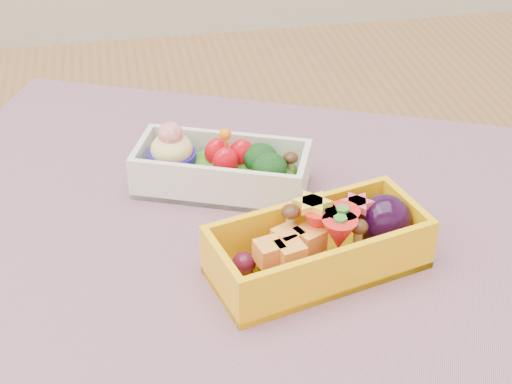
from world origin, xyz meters
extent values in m
cube|color=brown|center=(0.00, 0.00, 0.73)|extent=(1.20, 0.80, 0.04)
cube|color=#92646D|center=(0.03, -0.02, 0.75)|extent=(0.73, 0.65, 0.00)
cube|color=silver|center=(0.02, 0.05, 0.77)|extent=(0.16, 0.11, 0.04)
ellipsoid|color=#569D20|center=(0.02, 0.05, 0.77)|extent=(0.15, 0.10, 0.02)
cylinder|color=#1E1499|center=(-0.03, 0.06, 0.77)|extent=(0.04, 0.04, 0.03)
sphere|color=red|center=(-0.03, 0.06, 0.80)|extent=(0.02, 0.02, 0.02)
ellipsoid|color=red|center=(0.01, 0.05, 0.78)|extent=(0.02, 0.02, 0.03)
ellipsoid|color=red|center=(0.02, 0.04, 0.78)|extent=(0.02, 0.02, 0.03)
ellipsoid|color=red|center=(0.03, 0.05, 0.78)|extent=(0.02, 0.02, 0.03)
sphere|color=orange|center=(0.02, 0.05, 0.81)|extent=(0.01, 0.01, 0.01)
ellipsoid|color=black|center=(0.05, 0.04, 0.78)|extent=(0.03, 0.03, 0.02)
ellipsoid|color=black|center=(0.05, 0.02, 0.78)|extent=(0.03, 0.03, 0.02)
ellipsoid|color=#3F2111|center=(0.07, 0.03, 0.79)|extent=(0.01, 0.01, 0.01)
cube|color=yellow|center=(0.07, -0.08, 0.77)|extent=(0.17, 0.11, 0.04)
ellipsoid|color=#4A0D21|center=(0.04, -0.09, 0.77)|extent=(0.09, 0.06, 0.02)
cube|color=orange|center=(0.05, -0.08, 0.78)|extent=(0.05, 0.04, 0.02)
cone|color=red|center=(0.07, -0.07, 0.79)|extent=(0.03, 0.03, 0.03)
cone|color=red|center=(0.09, -0.07, 0.79)|extent=(0.03, 0.03, 0.03)
cone|color=red|center=(0.08, -0.08, 0.79)|extent=(0.03, 0.03, 0.03)
cylinder|color=yellow|center=(0.07, -0.06, 0.80)|extent=(0.03, 0.03, 0.01)
cylinder|color=#E53F5B|center=(0.10, -0.06, 0.80)|extent=(0.03, 0.03, 0.01)
ellipsoid|color=#3F2111|center=(0.05, -0.06, 0.79)|extent=(0.01, 0.01, 0.01)
ellipsoid|color=#3F2111|center=(0.10, -0.08, 0.79)|extent=(0.01, 0.01, 0.01)
ellipsoid|color=black|center=(0.12, -0.06, 0.78)|extent=(0.04, 0.04, 0.05)
camera|label=1|loc=(-0.06, -0.52, 1.13)|focal=55.17mm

